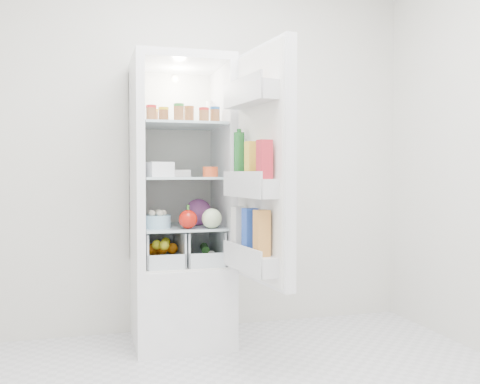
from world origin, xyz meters
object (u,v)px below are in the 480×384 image
object	(u,v)px
red_cabbage	(198,212)
fridge_door	(260,171)
refrigerator	(180,238)
mushroom_bowl	(157,222)

from	to	relation	value
red_cabbage	fridge_door	world-z (taller)	fridge_door
red_cabbage	fridge_door	size ratio (longest dim) A/B	0.13
fridge_door	red_cabbage	bearing A→B (deg)	14.35
refrigerator	mushroom_bowl	distance (m)	0.26
mushroom_bowl	refrigerator	bearing A→B (deg)	43.62
refrigerator	mushroom_bowl	world-z (taller)	refrigerator
refrigerator	red_cabbage	distance (m)	0.21
mushroom_bowl	fridge_door	distance (m)	0.76
red_cabbage	mushroom_bowl	xyz separation A→B (m)	(-0.28, -0.10, -0.05)
mushroom_bowl	fridge_door	bearing A→B (deg)	-43.48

